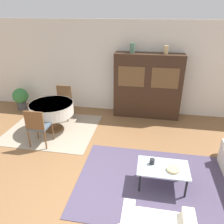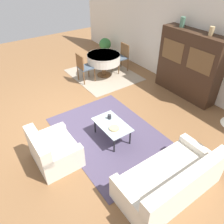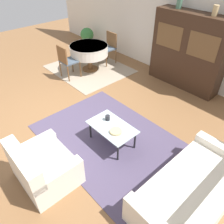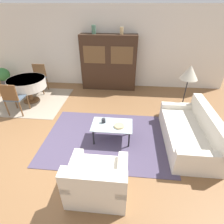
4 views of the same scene
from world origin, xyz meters
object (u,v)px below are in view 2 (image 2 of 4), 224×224
vase_short (212,31)px  dining_table (104,59)px  vase_tall (183,22)px  bowl (114,128)px  couch (171,181)px  armchair (53,151)px  cup (109,117)px  dining_chair_near (84,66)px  dining_chair_far (122,55)px  display_cabinet (189,65)px  potted_plant (105,45)px  coffee_table (112,126)px

vase_short → dining_table: bearing=-154.8°
dining_table → vase_tall: bearing=34.6°
dining_table → bowl: size_ratio=5.08×
couch → armchair: couch is taller
armchair → cup: (-0.09, 1.43, 0.18)m
dining_chair_near → bowl: dining_chair_near is taller
dining_chair_far → vase_tall: vase_tall is taller
cup → bowl: (0.36, -0.12, -0.03)m
display_cabinet → potted_plant: bearing=-176.8°
vase_short → potted_plant: (-4.37, -0.22, -1.56)m
dining_chair_far → potted_plant: 1.61m
couch → dining_chair_far: dining_chair_far is taller
couch → potted_plant: (-6.07, 2.66, 0.11)m
dining_chair_far → potted_plant: size_ratio=1.36×
dining_chair_near → display_cabinet: bearing=41.2°
bowl → vase_tall: size_ratio=0.84×
couch → dining_chair_far: size_ratio=2.01×
cup → dining_table: bearing=149.2°
bowl → vase_tall: (-1.03, 2.97, 1.55)m
bowl → cup: bearing=161.3°
coffee_table → bowl: 0.18m
display_cabinet → bowl: size_ratio=8.67×
vase_tall → dining_chair_near: bearing=-132.4°
coffee_table → vase_tall: size_ratio=3.44×
display_cabinet → vase_tall: (-0.47, 0.00, 1.06)m
vase_tall → potted_plant: vase_tall is taller
cup → vase_short: vase_short is taller
armchair → dining_chair_far: size_ratio=1.02×
armchair → bowl: 1.34m
armchair → display_cabinet: (-0.29, 4.28, 0.64)m
vase_short → bowl: bearing=-87.4°
vase_tall → potted_plant: (-3.47, -0.22, -1.59)m
bowl → dining_table: bearing=150.5°
couch → potted_plant: bearing=66.3°
dining_chair_far → dining_chair_near: bearing=90.0°
bowl → potted_plant: 5.28m
coffee_table → bowl: bearing=-18.8°
display_cabinet → bowl: bearing=-79.4°
couch → display_cabinet: size_ratio=0.99×
coffee_table → potted_plant: bearing=148.1°
coffee_table → vase_tall: (-0.87, 2.92, 1.61)m
dining_chair_far → armchair: bearing=125.5°
armchair → vase_tall: size_ratio=3.62×
cup → vase_tall: (-0.67, 2.85, 1.52)m
couch → cup: couch is taller
bowl → coffee_table: bearing=161.2°
cup → vase_short: size_ratio=0.47×
dining_table → bowl: (2.94, -1.66, -0.17)m
dining_table → dining_chair_near: dining_chair_near is taller
armchair → dining_table: size_ratio=0.85×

